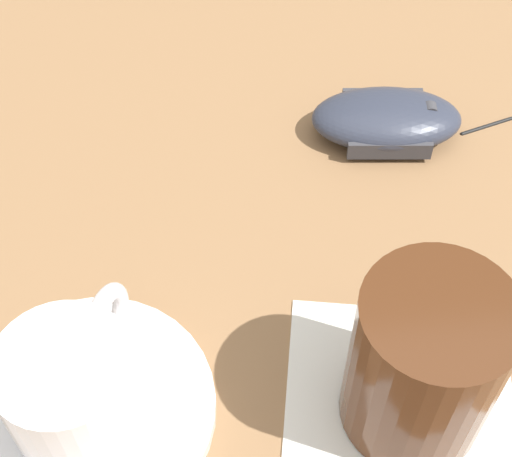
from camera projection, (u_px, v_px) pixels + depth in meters
ground_plane at (276, 278)px, 0.52m from camera, size 3.00×3.00×0.00m
saucer at (88, 410)px, 0.46m from camera, size 0.15×0.15×0.01m
coffee_cup at (73, 386)px, 0.43m from camera, size 0.10×0.08×0.06m
computer_mouse at (387, 119)px, 0.60m from camera, size 0.07×0.12×0.03m
napkin_under_glass at (400, 405)px, 0.47m from camera, size 0.16×0.16×0.00m
drinking_glass at (424, 364)px, 0.42m from camera, size 0.08×0.08×0.11m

